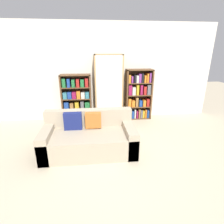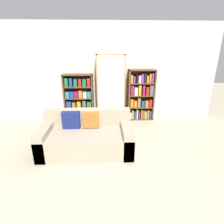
% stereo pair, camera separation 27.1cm
% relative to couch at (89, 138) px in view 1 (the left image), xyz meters
% --- Properties ---
extents(ground_plane, '(16.00, 16.00, 0.00)m').
position_rel_couch_xyz_m(ground_plane, '(0.38, -0.52, -0.28)').
color(ground_plane, beige).
extents(wall_back, '(6.55, 0.06, 2.70)m').
position_rel_couch_xyz_m(wall_back, '(0.38, 1.89, 1.07)').
color(wall_back, silver).
rests_on(wall_back, ground).
extents(couch, '(1.82, 0.92, 0.78)m').
position_rel_couch_xyz_m(couch, '(0.00, 0.00, 0.00)').
color(couch, tan).
rests_on(couch, ground).
extents(bookshelf_left, '(0.83, 0.32, 1.34)m').
position_rel_couch_xyz_m(bookshelf_left, '(-0.36, 1.68, 0.36)').
color(bookshelf_left, brown).
rests_on(bookshelf_left, ground).
extents(display_cabinet, '(0.78, 0.36, 1.86)m').
position_rel_couch_xyz_m(display_cabinet, '(0.56, 1.67, 0.63)').
color(display_cabinet, tan).
rests_on(display_cabinet, ground).
extents(bookshelf_right, '(0.76, 0.32, 1.46)m').
position_rel_couch_xyz_m(bookshelf_right, '(1.44, 1.68, 0.42)').
color(bookshelf_right, brown).
rests_on(bookshelf_right, ground).
extents(wine_bottle, '(0.08, 0.08, 0.36)m').
position_rel_couch_xyz_m(wine_bottle, '(1.02, 1.27, -0.13)').
color(wine_bottle, '#143819').
rests_on(wine_bottle, ground).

